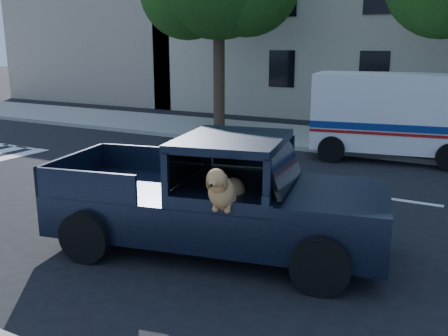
% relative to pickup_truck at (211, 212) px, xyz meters
% --- Properties ---
extents(ground, '(120.00, 120.00, 0.00)m').
position_rel_pickup_truck_xyz_m(ground, '(-1.68, 0.80, -0.64)').
color(ground, black).
rests_on(ground, ground).
extents(far_sidewalk, '(60.00, 4.00, 0.15)m').
position_rel_pickup_truck_xyz_m(far_sidewalk, '(-1.68, 10.00, -0.56)').
color(far_sidewalk, gray).
rests_on(far_sidewalk, ground).
extents(lane_stripes, '(21.60, 0.14, 0.01)m').
position_rel_pickup_truck_xyz_m(lane_stripes, '(0.32, 4.20, -0.63)').
color(lane_stripes, silver).
rests_on(lane_stripes, ground).
extents(building_main, '(26.00, 6.00, 9.00)m').
position_rel_pickup_truck_xyz_m(building_main, '(1.32, 17.30, 3.86)').
color(building_main, '#BEB79C').
rests_on(building_main, ground).
extents(building_left, '(12.00, 6.00, 8.00)m').
position_rel_pickup_truck_xyz_m(building_left, '(-16.68, 17.30, 3.36)').
color(building_left, tan).
rests_on(building_left, ground).
extents(pickup_truck, '(5.58, 3.17, 1.89)m').
position_rel_pickup_truck_xyz_m(pickup_truck, '(0.00, 0.00, 0.00)').
color(pickup_truck, black).
rests_on(pickup_truck, ground).
extents(mail_truck, '(4.75, 2.90, 2.45)m').
position_rel_pickup_truck_xyz_m(mail_truck, '(1.17, 8.24, 0.43)').
color(mail_truck, silver).
rests_on(mail_truck, ground).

